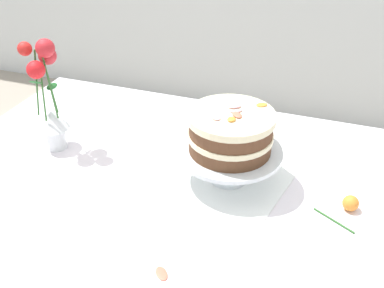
{
  "coord_description": "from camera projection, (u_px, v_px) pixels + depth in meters",
  "views": [
    {
      "loc": [
        0.4,
        -0.93,
        1.5
      ],
      "look_at": [
        0.06,
        0.02,
        0.86
      ],
      "focal_mm": 41.26,
      "sensor_mm": 36.0,
      "label": 1
    }
  ],
  "objects": [
    {
      "name": "loose_petal_0",
      "position": [
        162.0,
        273.0,
        0.96
      ],
      "size": [
        0.05,
        0.05,
        0.0
      ],
      "primitive_type": "ellipsoid",
      "rotation": [
        0.0,
        0.0,
        5.44
      ],
      "color": "#E56B51",
      "rests_on": "dining_table"
    },
    {
      "name": "cake_stand",
      "position": [
        229.0,
        154.0,
        1.21
      ],
      "size": [
        0.29,
        0.29,
        0.1
      ],
      "color": "silver",
      "rests_on": "linen_napkin"
    },
    {
      "name": "layer_cake",
      "position": [
        231.0,
        132.0,
        1.17
      ],
      "size": [
        0.23,
        0.23,
        0.12
      ],
      "color": "brown",
      "rests_on": "cake_stand"
    },
    {
      "name": "linen_napkin",
      "position": [
        228.0,
        178.0,
        1.25
      ],
      "size": [
        0.38,
        0.38,
        0.0
      ],
      "primitive_type": "cube",
      "rotation": [
        0.0,
        0.0,
        -0.21
      ],
      "color": "white",
      "rests_on": "dining_table"
    },
    {
      "name": "flower_vase",
      "position": [
        49.0,
        101.0,
        1.31
      ],
      "size": [
        0.11,
        0.11,
        0.36
      ],
      "color": "silver",
      "rests_on": "dining_table"
    },
    {
      "name": "dining_table",
      "position": [
        166.0,
        209.0,
        1.28
      ],
      "size": [
        1.4,
        1.0,
        0.74
      ],
      "color": "white",
      "rests_on": "ground"
    },
    {
      "name": "fallen_rose",
      "position": [
        350.0,
        204.0,
        1.13
      ],
      "size": [
        0.11,
        0.11,
        0.04
      ],
      "color": "#2D6028",
      "rests_on": "dining_table"
    }
  ]
}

